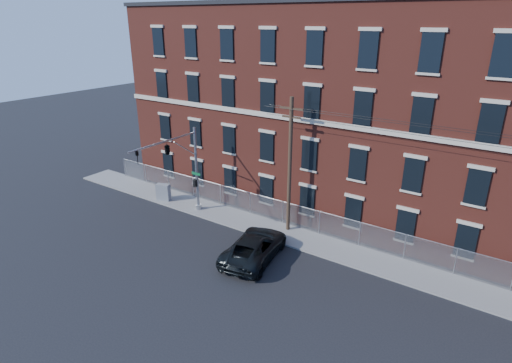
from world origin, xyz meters
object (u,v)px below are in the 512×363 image
object	(u,v)px
traffic_signal_mast	(175,156)
pickup_truck	(255,247)
utility_cabinet	(163,192)
utility_pole_near	(290,164)

from	to	relation	value
traffic_signal_mast	pickup_truck	bearing A→B (deg)	-8.51
traffic_signal_mast	utility_cabinet	world-z (taller)	traffic_signal_mast
traffic_signal_mast	pickup_truck	distance (m)	9.38
pickup_truck	utility_cabinet	distance (m)	12.35
pickup_truck	utility_cabinet	xyz separation A→B (m)	(-11.92, 3.23, -0.00)
utility_cabinet	pickup_truck	bearing A→B (deg)	-34.26
traffic_signal_mast	utility_pole_near	xyz separation A→B (m)	(8.00, 3.42, -0.05)
traffic_signal_mast	utility_pole_near	world-z (taller)	utility_pole_near
traffic_signal_mast	utility_pole_near	size ratio (longest dim) A/B	0.70
utility_pole_near	pickup_truck	bearing A→B (deg)	-88.47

